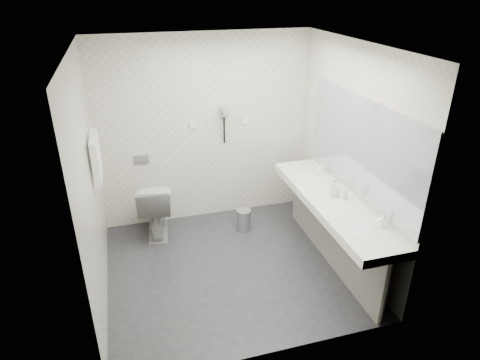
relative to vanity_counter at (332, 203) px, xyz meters
name	(u,v)px	position (x,y,z in m)	size (l,w,h in m)	color
floor	(231,267)	(-1.12, 0.20, -0.80)	(2.80, 2.80, 0.00)	#2B2B30
ceiling	(229,46)	(-1.12, 0.20, 1.70)	(2.80, 2.80, 0.00)	white
wall_back	(205,131)	(-1.12, 1.50, 0.45)	(2.80, 2.80, 0.00)	silver
wall_front	(273,237)	(-1.12, -1.10, 0.45)	(2.80, 2.80, 0.00)	silver
wall_left	(90,187)	(-2.52, 0.20, 0.45)	(2.60, 2.60, 0.00)	silver
wall_right	(350,156)	(0.27, 0.20, 0.45)	(2.60, 2.60, 0.00)	silver
vanity_counter	(332,203)	(0.00, 0.00, 0.00)	(0.55, 2.20, 0.10)	white
vanity_panel	(331,234)	(0.02, 0.00, -0.42)	(0.03, 2.15, 0.75)	gray
vanity_post_near	(384,292)	(0.05, -1.04, -0.42)	(0.06, 0.06, 0.75)	silver
vanity_post_far	(298,194)	(0.05, 1.04, -0.42)	(0.06, 0.06, 0.75)	silver
mirror	(360,146)	(0.26, 0.00, 0.65)	(0.02, 2.20, 1.05)	#B2BCC6
basin_near	(364,231)	(0.00, -0.65, 0.04)	(0.40, 0.31, 0.05)	white
basin_far	(308,176)	(0.00, 0.65, 0.04)	(0.40, 0.31, 0.05)	white
faucet_near	(383,220)	(0.19, -0.65, 0.12)	(0.04, 0.04, 0.15)	silver
faucet_far	(323,168)	(0.19, 0.65, 0.12)	(0.04, 0.04, 0.15)	silver
soap_bottle_a	(337,192)	(0.06, 0.03, 0.11)	(0.05, 0.05, 0.12)	white
soap_bottle_b	(333,192)	(0.03, 0.07, 0.09)	(0.07, 0.07, 0.09)	white
soap_bottle_c	(345,194)	(0.12, -0.05, 0.11)	(0.05, 0.05, 0.13)	white
glass_left	(334,185)	(0.12, 0.22, 0.10)	(0.06, 0.06, 0.10)	silver
toilet	(155,206)	(-1.88, 1.22, -0.41)	(0.43, 0.76, 0.77)	white
flush_plate	(141,159)	(-1.98, 1.49, 0.15)	(0.18, 0.02, 0.12)	#B2B5BA
pedal_bin	(244,220)	(-0.75, 0.96, -0.66)	(0.20, 0.20, 0.28)	#B2B5BA
bin_lid	(244,211)	(-0.75, 0.96, -0.52)	(0.20, 0.20, 0.01)	#B2B5BA
towel_rail	(92,138)	(-2.47, 0.75, 0.75)	(0.02, 0.02, 0.62)	silver
towel_near	(96,163)	(-2.46, 0.61, 0.53)	(0.07, 0.24, 0.48)	white
towel_far	(96,153)	(-2.46, 0.89, 0.53)	(0.07, 0.24, 0.48)	white
dryer_cradle	(224,112)	(-0.88, 1.47, 0.70)	(0.10, 0.04, 0.14)	#939498
dryer_barrel	(225,111)	(-0.88, 1.40, 0.73)	(0.08, 0.08, 0.14)	#939498
dryer_cord	(224,130)	(-0.88, 1.46, 0.45)	(0.02, 0.02, 0.35)	black
switch_plate_a	(193,125)	(-1.27, 1.49, 0.55)	(0.09, 0.02, 0.09)	white
switch_plate_b	(245,120)	(-0.57, 1.49, 0.55)	(0.09, 0.02, 0.09)	white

